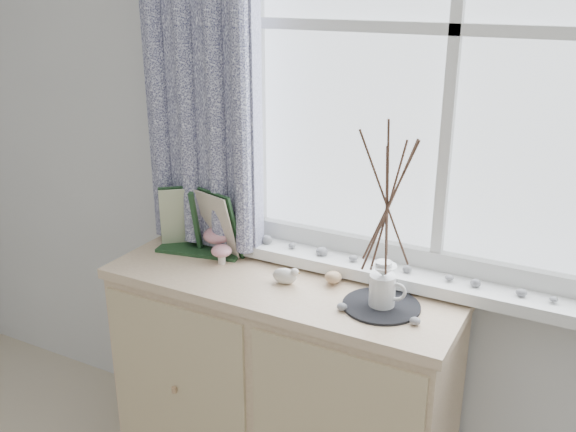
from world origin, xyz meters
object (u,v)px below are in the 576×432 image
object	(u,v)px
botanical_book	(193,223)
toadstool_cluster	(219,240)
twig_pitcher	(387,199)
sideboard	(281,388)

from	to	relation	value
botanical_book	toadstool_cluster	bearing A→B (deg)	13.79
botanical_book	twig_pitcher	xyz separation A→B (m)	(0.73, -0.05, 0.22)
sideboard	botanical_book	xyz separation A→B (m)	(-0.37, 0.03, 0.55)
botanical_book	toadstool_cluster	size ratio (longest dim) A/B	2.26
sideboard	twig_pitcher	world-z (taller)	twig_pitcher
sideboard	botanical_book	size ratio (longest dim) A/B	3.31
sideboard	twig_pitcher	bearing A→B (deg)	-2.94
sideboard	toadstool_cluster	distance (m)	0.57
toadstool_cluster	twig_pitcher	distance (m)	0.71
toadstool_cluster	twig_pitcher	size ratio (longest dim) A/B	0.27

